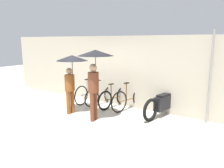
% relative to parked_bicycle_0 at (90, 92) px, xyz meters
% --- Properties ---
extents(ground_plane, '(30.00, 30.00, 0.00)m').
position_rel_parked_bicycle_0_xyz_m(ground_plane, '(0.88, -1.84, -0.39)').
color(ground_plane, beige).
extents(back_wall, '(10.98, 0.12, 2.55)m').
position_rel_parked_bicycle_0_xyz_m(back_wall, '(0.88, 0.32, 0.88)').
color(back_wall, '#B2A893').
rests_on(back_wall, ground).
extents(parked_bicycle_0, '(0.44, 1.84, 0.99)m').
position_rel_parked_bicycle_0_xyz_m(parked_bicycle_0, '(0.00, 0.00, 0.00)').
color(parked_bicycle_0, black).
rests_on(parked_bicycle_0, ground).
extents(parked_bicycle_1, '(0.51, 1.59, 0.98)m').
position_rel_parked_bicycle_0_xyz_m(parked_bicycle_1, '(0.59, -0.05, -0.03)').
color(parked_bicycle_1, black).
rests_on(parked_bicycle_1, ground).
extents(parked_bicycle_2, '(0.45, 1.65, 1.00)m').
position_rel_parked_bicycle_0_xyz_m(parked_bicycle_2, '(1.17, -0.07, -0.03)').
color(parked_bicycle_2, black).
rests_on(parked_bicycle_2, ground).
extents(parked_bicycle_3, '(0.56, 1.79, 0.98)m').
position_rel_parked_bicycle_0_xyz_m(parked_bicycle_3, '(1.75, 0.04, -0.00)').
color(parked_bicycle_3, black).
rests_on(parked_bicycle_3, ground).
extents(pedestrian_leading, '(1.02, 1.02, 1.92)m').
position_rel_parked_bicycle_0_xyz_m(pedestrian_leading, '(0.34, -1.36, 1.14)').
color(pedestrian_leading, brown).
rests_on(pedestrian_leading, ground).
extents(pedestrian_center, '(1.07, 1.07, 2.12)m').
position_rel_parked_bicycle_0_xyz_m(pedestrian_center, '(1.37, -1.44, 1.30)').
color(pedestrian_center, brown).
rests_on(pedestrian_center, ground).
extents(motorcycle, '(0.67, 2.11, 0.92)m').
position_rel_parked_bicycle_0_xyz_m(motorcycle, '(2.98, 0.03, 0.01)').
color(motorcycle, black).
rests_on(motorcycle, ground).
extents(awning_pole, '(0.07, 0.07, 2.68)m').
position_rel_parked_bicycle_0_xyz_m(awning_pole, '(4.28, 0.11, 0.95)').
color(awning_pole, gray).
rests_on(awning_pole, ground).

